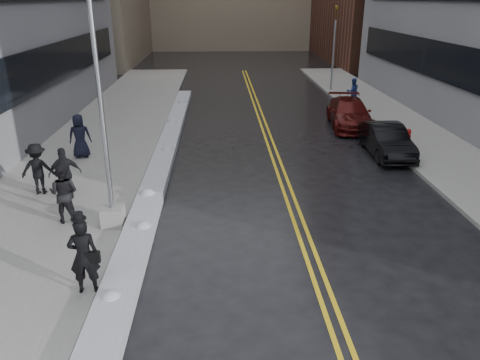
{
  "coord_description": "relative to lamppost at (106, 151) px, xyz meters",
  "views": [
    {
      "loc": [
        0.01,
        -11.11,
        6.74
      ],
      "look_at": [
        0.64,
        2.68,
        1.3
      ],
      "focal_mm": 35.0,
      "sensor_mm": 36.0,
      "label": 1
    }
  ],
  "objects": [
    {
      "name": "lamppost",
      "position": [
        0.0,
        0.0,
        0.0
      ],
      "size": [
        0.65,
        0.65,
        7.62
      ],
      "color": "gray",
      "rests_on": "sidewalk_west"
    },
    {
      "name": "fire_hydrant",
      "position": [
        12.3,
        8.0,
        -1.98
      ],
      "size": [
        0.26,
        0.26,
        0.73
      ],
      "color": "maroon",
      "rests_on": "sidewalk_east"
    },
    {
      "name": "car_maroon",
      "position": [
        10.46,
        11.77,
        -1.78
      ],
      "size": [
        2.63,
        5.36,
        1.5
      ],
      "primitive_type": "imported",
      "rotation": [
        0.0,
        0.0,
        -0.1
      ],
      "color": "#440C0A",
      "rests_on": "ground"
    },
    {
      "name": "ground",
      "position": [
        3.3,
        -2.0,
        -2.53
      ],
      "size": [
        160.0,
        160.0,
        0.0
      ],
      "primitive_type": "plane",
      "color": "black",
      "rests_on": "ground"
    },
    {
      "name": "sidewalk_west",
      "position": [
        -2.45,
        8.0,
        -2.46
      ],
      "size": [
        5.5,
        50.0,
        0.15
      ],
      "primitive_type": "cube",
      "color": "gray",
      "rests_on": "ground"
    },
    {
      "name": "pedestrian_east",
      "position": [
        11.97,
        16.72,
        -1.53
      ],
      "size": [
        0.89,
        0.72,
        1.7
      ],
      "primitive_type": "imported",
      "rotation": [
        0.0,
        0.0,
        3.24
      ],
      "color": "navy",
      "rests_on": "sidewalk_east"
    },
    {
      "name": "pedestrian_d",
      "position": [
        -2.01,
        2.14,
        -1.46
      ],
      "size": [
        1.17,
        0.81,
        1.84
      ],
      "primitive_type": "imported",
      "rotation": [
        0.0,
        0.0,
        3.51
      ],
      "color": "black",
      "rests_on": "sidewalk_west"
    },
    {
      "name": "pedestrian_e",
      "position": [
        -3.1,
        2.65,
        -1.46
      ],
      "size": [
        1.24,
        0.77,
        1.85
      ],
      "primitive_type": "imported",
      "rotation": [
        0.0,
        0.0,
        3.21
      ],
      "color": "black",
      "rests_on": "sidewalk_west"
    },
    {
      "name": "pedestrian_fedora",
      "position": [
        0.1,
        -3.48,
        -1.43
      ],
      "size": [
        0.75,
        0.54,
        1.91
      ],
      "primitive_type": "imported",
      "rotation": [
        0.0,
        0.0,
        3.26
      ],
      "color": "black",
      "rests_on": "sidewalk_west"
    },
    {
      "name": "pedestrian_b",
      "position": [
        -1.5,
        0.33,
        -1.43
      ],
      "size": [
        1.03,
        0.86,
        1.91
      ],
      "primitive_type": "imported",
      "rotation": [
        0.0,
        0.0,
        2.99
      ],
      "color": "black",
      "rests_on": "sidewalk_west"
    },
    {
      "name": "snow_ridge",
      "position": [
        0.85,
        6.0,
        -2.36
      ],
      "size": [
        0.9,
        30.0,
        0.34
      ],
      "primitive_type": "cube",
      "color": "#BABCC4",
      "rests_on": "ground"
    },
    {
      "name": "car_black",
      "position": [
        10.8,
        6.74,
        -1.83
      ],
      "size": [
        1.56,
        4.31,
        1.41
      ],
      "primitive_type": "imported",
      "rotation": [
        0.0,
        0.0,
        -0.02
      ],
      "color": "black",
      "rests_on": "ground"
    },
    {
      "name": "pedestrian_c",
      "position": [
        -2.73,
        6.69,
        -1.43
      ],
      "size": [
        1.03,
        0.77,
        1.91
      ],
      "primitive_type": "imported",
      "rotation": [
        0.0,
        0.0,
        3.32
      ],
      "color": "black",
      "rests_on": "sidewalk_west"
    },
    {
      "name": "lane_line_left",
      "position": [
        5.65,
        8.0,
        -2.53
      ],
      "size": [
        0.12,
        50.0,
        0.01
      ],
      "primitive_type": "cube",
      "color": "gold",
      "rests_on": "ground"
    },
    {
      "name": "sidewalk_east",
      "position": [
        13.3,
        8.0,
        -2.46
      ],
      "size": [
        4.0,
        50.0,
        0.15
      ],
      "primitive_type": "cube",
      "color": "gray",
      "rests_on": "ground"
    },
    {
      "name": "traffic_signal",
      "position": [
        11.8,
        22.0,
        0.87
      ],
      "size": [
        0.16,
        0.2,
        6.0
      ],
      "color": "gray",
      "rests_on": "sidewalk_east"
    },
    {
      "name": "lane_line_right",
      "position": [
        5.95,
        8.0,
        -2.53
      ],
      "size": [
        0.12,
        50.0,
        0.01
      ],
      "primitive_type": "cube",
      "color": "gold",
      "rests_on": "ground"
    }
  ]
}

